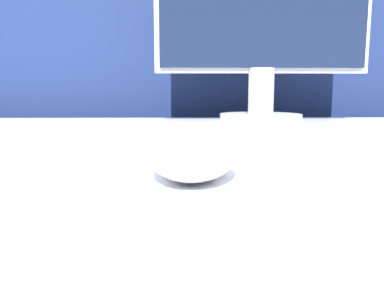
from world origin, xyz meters
name	(u,v)px	position (x,y,z in m)	size (l,w,h in m)	color
partition_panel	(189,125)	(0.00, 0.61, 0.69)	(5.00, 0.03, 1.38)	navy
computer_mouse_near	(193,153)	(-0.01, -0.26, 0.75)	(0.09, 0.13, 0.05)	white
keyboard	(165,135)	(-0.05, -0.03, 0.74)	(0.46, 0.20, 0.02)	white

